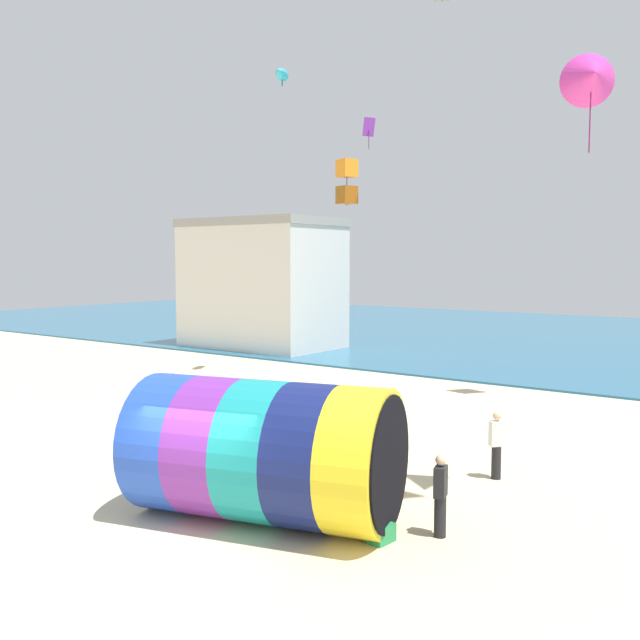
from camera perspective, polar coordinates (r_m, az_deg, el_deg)
ground_plane at (r=15.09m, az=-10.10°, el=-16.58°), size 120.00×120.00×0.00m
sea at (r=50.62m, az=24.12°, el=-1.68°), size 120.00×40.00×0.10m
giant_inflatable_tube at (r=15.24m, az=-4.40°, el=-10.41°), size 6.03×4.28×2.97m
kite_handler at (r=14.70m, az=9.61°, el=-13.63°), size 0.30×0.40×1.67m
kite_purple_diamond at (r=29.52m, az=3.94°, el=15.10°), size 0.39×0.54×1.24m
kite_magenta_delta at (r=16.53m, az=20.89°, el=17.73°), size 1.54×1.59×2.16m
kite_orange_box at (r=25.83m, az=2.16°, el=11.00°), size 0.75×0.75×1.67m
kite_cyan_parafoil at (r=33.71m, az=-3.05°, el=19.00°), size 1.22×1.56×0.78m
bystander_near_water at (r=20.45m, az=-1.51°, el=-8.16°), size 0.36×0.42×1.72m
bystander_mid_beach at (r=18.61m, az=13.95°, el=-9.62°), size 0.40×0.41×1.72m
promenade_building at (r=43.73m, az=-4.66°, el=2.91°), size 9.19×5.91×7.91m
beach_flag at (r=20.06m, az=-11.34°, el=-5.00°), size 0.47×0.36×2.36m
cooler_box at (r=14.53m, az=4.90°, el=-16.64°), size 0.42×0.56×0.36m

